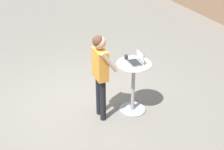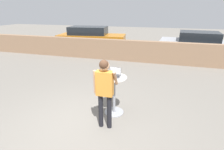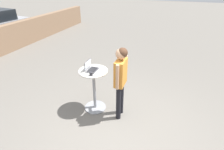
{
  "view_description": "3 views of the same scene",
  "coord_description": "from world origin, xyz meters",
  "px_view_note": "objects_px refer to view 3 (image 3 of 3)",
  "views": [
    {
      "loc": [
        5.16,
        -1.51,
        3.64
      ],
      "look_at": [
        0.8,
        0.29,
        1.02
      ],
      "focal_mm": 50.0,
      "sensor_mm": 36.0,
      "label": 1
    },
    {
      "loc": [
        1.66,
        -3.16,
        2.66
      ],
      "look_at": [
        0.62,
        0.49,
        1.22
      ],
      "focal_mm": 28.0,
      "sensor_mm": 36.0,
      "label": 2
    },
    {
      "loc": [
        -2.47,
        -0.76,
        2.84
      ],
      "look_at": [
        0.47,
        0.33,
        1.09
      ],
      "focal_mm": 28.0,
      "sensor_mm": 36.0,
      "label": 3
    }
  ],
  "objects_px": {
    "laptop": "(91,68)",
    "standing_person": "(121,76)",
    "coffee_mug": "(91,74)",
    "cafe_table": "(94,87)"
  },
  "relations": [
    {
      "from": "laptop",
      "to": "standing_person",
      "type": "bearing_deg",
      "value": -93.59
    },
    {
      "from": "coffee_mug",
      "to": "cafe_table",
      "type": "bearing_deg",
      "value": 15.45
    },
    {
      "from": "coffee_mug",
      "to": "laptop",
      "type": "bearing_deg",
      "value": 27.6
    },
    {
      "from": "cafe_table",
      "to": "laptop",
      "type": "xyz_separation_m",
      "value": [
        0.0,
        0.05,
        0.49
      ]
    },
    {
      "from": "laptop",
      "to": "coffee_mug",
      "type": "height_order",
      "value": "laptop"
    },
    {
      "from": "laptop",
      "to": "coffee_mug",
      "type": "bearing_deg",
      "value": -152.4
    },
    {
      "from": "laptop",
      "to": "standing_person",
      "type": "height_order",
      "value": "standing_person"
    },
    {
      "from": "cafe_table",
      "to": "coffee_mug",
      "type": "height_order",
      "value": "coffee_mug"
    },
    {
      "from": "cafe_table",
      "to": "laptop",
      "type": "height_order",
      "value": "laptop"
    },
    {
      "from": "cafe_table",
      "to": "laptop",
      "type": "relative_size",
      "value": 3.44
    }
  ]
}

